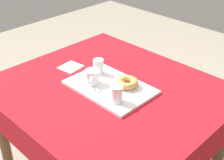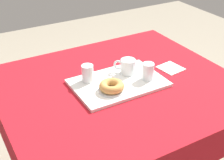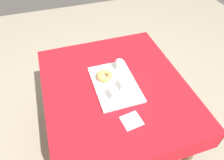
% 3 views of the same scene
% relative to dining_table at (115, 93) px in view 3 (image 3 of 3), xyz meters
% --- Properties ---
extents(ground_plane, '(6.00, 6.00, 0.00)m').
position_rel_dining_table_xyz_m(ground_plane, '(0.00, 0.00, -0.67)').
color(ground_plane, gray).
extents(dining_table, '(1.20, 1.06, 0.77)m').
position_rel_dining_table_xyz_m(dining_table, '(0.00, 0.00, 0.00)').
color(dining_table, '#A8141E').
rests_on(dining_table, ground).
extents(serving_tray, '(0.46, 0.31, 0.02)m').
position_rel_dining_table_xyz_m(serving_tray, '(-0.01, -0.00, 0.10)').
color(serving_tray, white).
rests_on(serving_tray, dining_table).
extents(tea_mug_left, '(0.10, 0.10, 0.08)m').
position_rel_dining_table_xyz_m(tea_mug_left, '(0.08, 0.05, 0.15)').
color(tea_mug_left, white).
rests_on(tea_mug_left, serving_tray).
extents(water_glass_near, '(0.06, 0.06, 0.09)m').
position_rel_dining_table_xyz_m(water_glass_near, '(0.14, -0.05, 0.15)').
color(water_glass_near, white).
rests_on(water_glass_near, serving_tray).
extents(water_glass_far, '(0.06, 0.06, 0.09)m').
position_rel_dining_table_xyz_m(water_glass_far, '(-0.14, 0.08, 0.15)').
color(water_glass_far, white).
rests_on(water_glass_far, serving_tray).
extents(donut_plate_left, '(0.13, 0.13, 0.01)m').
position_rel_dining_table_xyz_m(donut_plate_left, '(-0.08, -0.06, 0.11)').
color(donut_plate_left, silver).
rests_on(donut_plate_left, serving_tray).
extents(sugar_donut_left, '(0.12, 0.12, 0.04)m').
position_rel_dining_table_xyz_m(sugar_donut_left, '(-0.08, -0.06, 0.14)').
color(sugar_donut_left, tan).
rests_on(sugar_donut_left, donut_plate_left).
extents(paper_napkin, '(0.13, 0.14, 0.01)m').
position_rel_dining_table_xyz_m(paper_napkin, '(0.34, 0.00, 0.10)').
color(paper_napkin, white).
rests_on(paper_napkin, dining_table).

